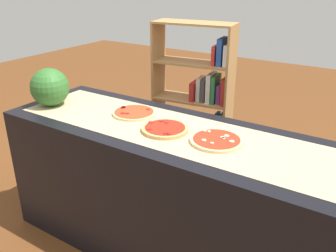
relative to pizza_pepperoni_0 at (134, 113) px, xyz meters
The scene contains 8 objects.
ground_plane 0.98m from the pizza_pepperoni_0, 14.97° to the right, with size 12.00×12.00×0.00m, color brown.
counter 0.58m from the pizza_pepperoni_0, 14.97° to the right, with size 2.21×0.74×0.91m, color black.
parchment_paper 0.34m from the pizza_pepperoni_0, 14.97° to the right, with size 2.05×0.54×0.00m, color tan.
pizza_pepperoni_0 is the anchor object (origin of this frame).
pizza_pepperoni_1 0.35m from the pizza_pepperoni_0, 20.25° to the right, with size 0.28×0.28×0.03m.
pizza_mushroom_2 0.66m from the pizza_pepperoni_0, ahead, with size 0.30×0.30×0.03m.
watermelon 0.64m from the pizza_pepperoni_0, 163.23° to the right, with size 0.27×0.27×0.27m, color #2D6628.
bookshelf 1.05m from the pizza_pepperoni_0, 90.97° to the left, with size 0.75×0.36×1.39m.
Camera 1 is at (1.09, -1.70, 1.79)m, focal length 38.77 mm.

